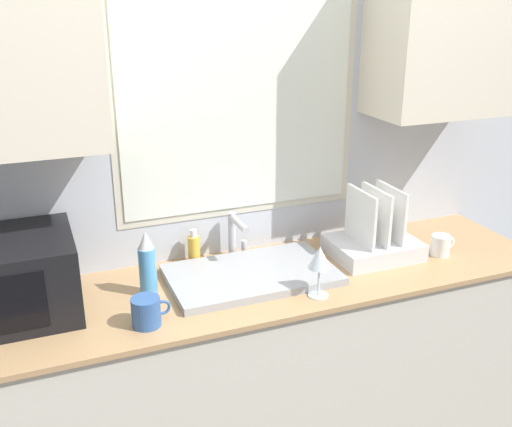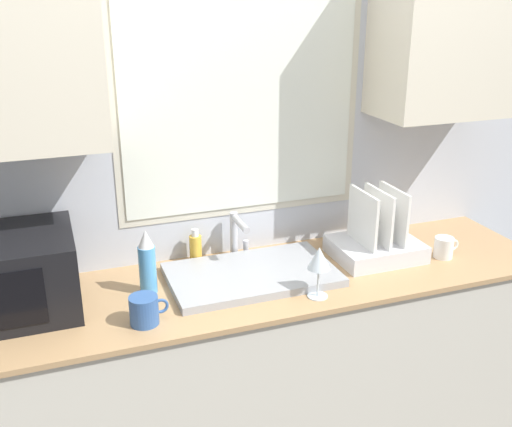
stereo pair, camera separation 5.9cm
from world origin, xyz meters
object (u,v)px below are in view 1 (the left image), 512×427
Objects in this scene: faucet at (236,232)px; dish_rack at (374,241)px; spray_bottle at (147,264)px; microwave at (10,277)px; soap_bottle at (194,248)px; mug_near_sink at (147,312)px; wine_glass at (320,259)px.

dish_rack is at bearing -18.77° from faucet.
microwave is at bearing 176.19° from spray_bottle.
spray_bottle is 0.30m from soap_bottle.
soap_bottle is at bearing 13.60° from microwave.
mug_near_sink is (0.40, -0.24, -0.09)m from microwave.
microwave reaches higher than wine_glass.
spray_bottle is at bearing -156.76° from faucet.
spray_bottle reaches higher than faucet.
mug_near_sink is at bearing -103.65° from spray_bottle.
microwave is 1.22× the size of dish_rack.
spray_bottle is 1.72× the size of soap_bottle.
mug_near_sink is 0.68× the size of wine_glass.
microwave is (-0.85, -0.14, 0.02)m from faucet.
soap_bottle is at bearing 40.69° from spray_bottle.
wine_glass is at bearing -23.01° from spray_bottle.
microwave is 1.39m from dish_rack.
wine_glass is (0.34, -0.43, 0.08)m from soap_bottle.
wine_glass is (1.02, -0.27, 0.01)m from microwave.
dish_rack is at bearing -16.42° from soap_bottle.
dish_rack is 2.46× the size of soap_bottle.
microwave is at bearing -166.40° from soap_bottle.
mug_near_sink is at bearing -124.36° from soap_bottle.
microwave is at bearing 165.16° from wine_glass.
faucet reaches higher than soap_bottle.
microwave reaches higher than soap_bottle.
spray_bottle is 0.23m from mug_near_sink.
soap_bottle is (-0.17, 0.03, -0.05)m from faucet.
mug_near_sink is 0.62m from wine_glass.
faucet is 0.55× the size of dish_rack.
faucet is at bearing 112.37° from wine_glass.
microwave is 3.26× the size of mug_near_sink.
microwave is 3.01× the size of soap_bottle.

